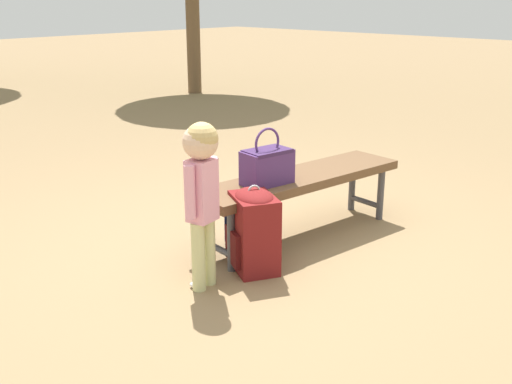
{
  "coord_description": "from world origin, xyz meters",
  "views": [
    {
      "loc": [
        2.65,
        2.57,
        1.62
      ],
      "look_at": [
        0.04,
        0.12,
        0.45
      ],
      "focal_mm": 42.83,
      "sensor_mm": 36.0,
      "label": 1
    }
  ],
  "objects_px": {
    "handbag": "(267,165)",
    "backpack_large": "(254,228)",
    "child_standing": "(202,180)",
    "park_bench": "(300,182)",
    "backpack_small": "(239,222)"
  },
  "relations": [
    {
      "from": "handbag",
      "to": "backpack_small",
      "type": "distance_m",
      "value": 0.44
    },
    {
      "from": "park_bench",
      "to": "backpack_small",
      "type": "height_order",
      "value": "park_bench"
    },
    {
      "from": "backpack_large",
      "to": "backpack_small",
      "type": "bearing_deg",
      "value": -120.68
    },
    {
      "from": "backpack_small",
      "to": "park_bench",
      "type": "bearing_deg",
      "value": 156.81
    },
    {
      "from": "park_bench",
      "to": "handbag",
      "type": "distance_m",
      "value": 0.36
    },
    {
      "from": "park_bench",
      "to": "backpack_large",
      "type": "bearing_deg",
      "value": 12.89
    },
    {
      "from": "park_bench",
      "to": "backpack_large",
      "type": "xyz_separation_m",
      "value": [
        0.6,
        0.14,
        -0.12
      ]
    },
    {
      "from": "park_bench",
      "to": "child_standing",
      "type": "distance_m",
      "value": 1.01
    },
    {
      "from": "handbag",
      "to": "backpack_large",
      "type": "height_order",
      "value": "handbag"
    },
    {
      "from": "child_standing",
      "to": "backpack_small",
      "type": "bearing_deg",
      "value": -153.96
    },
    {
      "from": "backpack_small",
      "to": "child_standing",
      "type": "bearing_deg",
      "value": 26.04
    },
    {
      "from": "child_standing",
      "to": "backpack_large",
      "type": "xyz_separation_m",
      "value": [
        -0.37,
        0.05,
        -0.38
      ]
    },
    {
      "from": "child_standing",
      "to": "park_bench",
      "type": "bearing_deg",
      "value": -174.56
    },
    {
      "from": "handbag",
      "to": "backpack_large",
      "type": "relative_size",
      "value": 0.68
    },
    {
      "from": "child_standing",
      "to": "backpack_large",
      "type": "distance_m",
      "value": 0.53
    }
  ]
}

